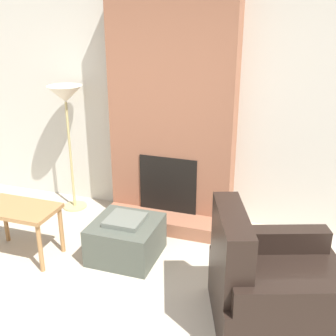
{
  "coord_description": "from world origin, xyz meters",
  "views": [
    {
      "loc": [
        1.38,
        -1.76,
        2.37
      ],
      "look_at": [
        0.0,
        2.37,
        0.68
      ],
      "focal_mm": 45.0,
      "sensor_mm": 36.0,
      "label": 1
    }
  ],
  "objects_px": {
    "ottoman": "(126,239)",
    "floor_lamp_left": "(66,102)",
    "side_table": "(19,214)",
    "armchair": "(272,292)"
  },
  "relations": [
    {
      "from": "ottoman",
      "to": "armchair",
      "type": "bearing_deg",
      "value": -19.79
    },
    {
      "from": "armchair",
      "to": "side_table",
      "type": "height_order",
      "value": "armchair"
    },
    {
      "from": "ottoman",
      "to": "side_table",
      "type": "bearing_deg",
      "value": -162.78
    },
    {
      "from": "armchair",
      "to": "floor_lamp_left",
      "type": "height_order",
      "value": "floor_lamp_left"
    },
    {
      "from": "side_table",
      "to": "armchair",
      "type": "bearing_deg",
      "value": -5.07
    },
    {
      "from": "ottoman",
      "to": "floor_lamp_left",
      "type": "height_order",
      "value": "floor_lamp_left"
    },
    {
      "from": "ottoman",
      "to": "side_table",
      "type": "xyz_separation_m",
      "value": [
        -1.0,
        -0.31,
        0.26
      ]
    },
    {
      "from": "armchair",
      "to": "floor_lamp_left",
      "type": "xyz_separation_m",
      "value": [
        -2.53,
        1.34,
        1.04
      ]
    },
    {
      "from": "ottoman",
      "to": "armchair",
      "type": "height_order",
      "value": "armchair"
    },
    {
      "from": "side_table",
      "to": "floor_lamp_left",
      "type": "height_order",
      "value": "floor_lamp_left"
    }
  ]
}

